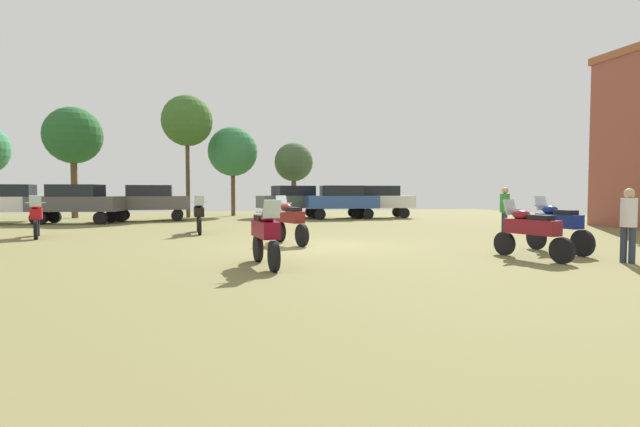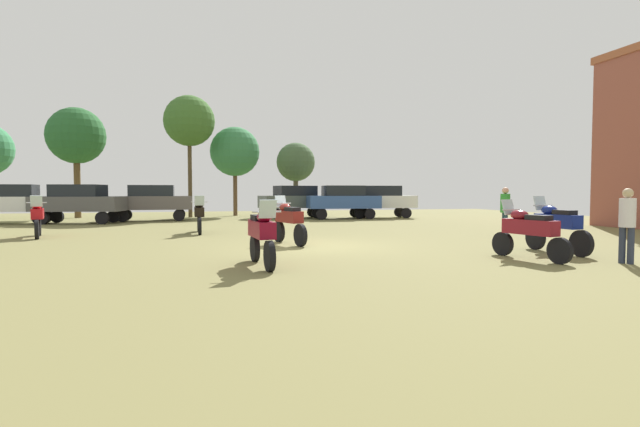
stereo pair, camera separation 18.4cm
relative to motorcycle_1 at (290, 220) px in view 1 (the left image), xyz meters
The scene contains 19 objects.
ground_plane 1.22m from the motorcycle_1, 41.39° to the right, with size 44.00×52.00×0.02m.
motorcycle_1 is the anchor object (origin of this frame).
motorcycle_2 6.86m from the motorcycle_1, 42.77° to the right, with size 0.75×2.21×1.44m.
motorcycle_3 7.59m from the motorcycle_1, 30.16° to the right, with size 0.62×2.25×1.51m.
motorcycle_5 4.38m from the motorcycle_1, 107.91° to the right, with size 0.62×2.12×1.47m.
motorcycle_6 5.40m from the motorcycle_1, 120.43° to the left, with size 0.62×2.24×1.50m.
motorcycle_7 9.35m from the motorcycle_1, 152.86° to the left, with size 0.77×2.14×1.51m.
car_1 14.51m from the motorcycle_1, 111.70° to the left, with size 4.33×1.88×2.00m.
car_2 17.33m from the motorcycle_1, 134.19° to the left, with size 4.40×2.06×2.00m.
car_3 14.55m from the motorcycle_1, 78.20° to the left, with size 4.56×2.55×2.00m.
car_4 15.49m from the motorcycle_1, 58.16° to the left, with size 4.48×2.29×2.00m.
car_5 13.88m from the motorcycle_1, 66.14° to the left, with size 4.39×2.02×2.00m.
car_6 14.85m from the motorcycle_1, 126.25° to the left, with size 4.57×2.61×2.00m.
person_1 8.89m from the motorcycle_1, 40.60° to the right, with size 0.46×0.46×1.71m.
person_2 8.24m from the motorcycle_1, ahead, with size 0.41×0.41×1.79m.
tree_1 20.88m from the motorcycle_1, 119.90° to the left, with size 3.47×3.47×6.85m.
tree_2 18.37m from the motorcycle_1, 91.41° to the left, with size 3.33×3.33×6.02m.
tree_3 17.78m from the motorcycle_1, 78.19° to the left, with size 2.63×2.63×4.97m.
tree_5 17.75m from the motorcycle_1, 101.47° to the left, with size 3.18×3.18×7.70m.
Camera 1 is at (-3.49, -13.70, 1.66)m, focal length 26.34 mm.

